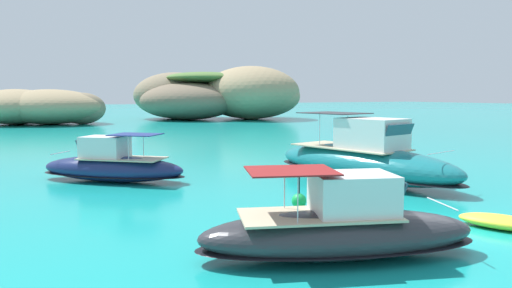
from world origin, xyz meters
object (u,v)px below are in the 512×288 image
Objects in this scene: islet_large at (225,95)px; motorboat_teal at (363,160)px; motorboat_charcoal at (340,229)px; dinghy_tender at (502,222)px; motorboat_navy at (112,166)px; islet_small at (39,107)px; channel_buoy at (299,199)px.

islet_large reaches higher than motorboat_teal.
motorboat_charcoal is 0.71× the size of motorboat_teal.
motorboat_charcoal is 6.29m from dinghy_tender.
islet_small is at bearing 90.80° from motorboat_navy.
motorboat_navy reaches higher than motorboat_charcoal.
islet_large is at bearing 72.73° from motorboat_teal.
motorboat_navy is (-3.21, 13.98, 0.00)m from motorboat_charcoal.
islet_large is 4.42× the size of motorboat_navy.
dinghy_tender is at bearing -106.34° from islet_large.
motorboat_navy is (0.71, -50.95, -1.66)m from islet_small.
motorboat_navy is at bearing 152.07° from motorboat_teal.
motorboat_navy is (-28.91, -52.04, -3.38)m from islet_large.
motorboat_teal is at bearing 46.73° from motorboat_charcoal.
motorboat_navy is 10.34m from channel_buoy.
islet_large is 70.93m from motorboat_charcoal.
motorboat_teal is at bearing -107.27° from islet_large.
motorboat_navy is at bearing 120.23° from channel_buoy.
islet_small is at bearing 93.46° from motorboat_charcoal.
motorboat_teal is 3.95× the size of dinghy_tender.
motorboat_charcoal is at bearing -111.43° from channel_buoy.
dinghy_tender is at bearing -99.74° from motorboat_teal.
motorboat_navy is 4.87× the size of channel_buoy.
channel_buoy is at bearing -59.77° from motorboat_navy.
islet_small is at bearing 101.59° from motorboat_teal.
islet_small is 50.98m from motorboat_navy.
motorboat_teal is at bearing -78.41° from islet_small.
dinghy_tender is (9.47, -14.25, -0.53)m from motorboat_navy.
motorboat_teal is 8.63m from dinghy_tender.
dinghy_tender is (-19.44, -66.29, -3.91)m from islet_large.
channel_buoy is at bearing -111.25° from islet_large.
islet_small is at bearing 95.64° from channel_buoy.
islet_small reaches higher than motorboat_charcoal.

